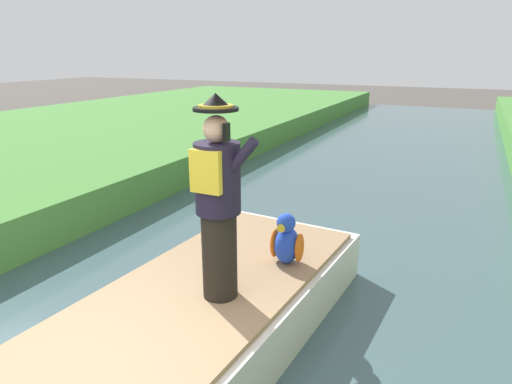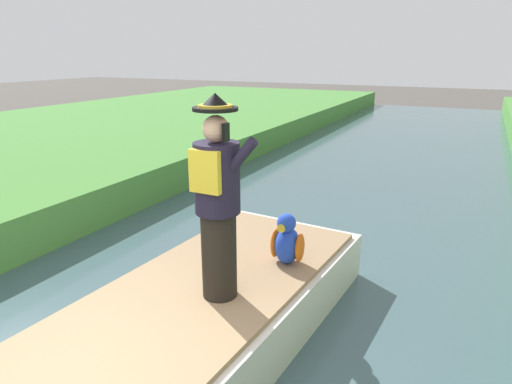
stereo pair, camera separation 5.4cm
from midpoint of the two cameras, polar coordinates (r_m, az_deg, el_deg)
boat at (r=4.66m, az=-6.60°, el=-14.89°), size 2.09×4.32×0.61m
person_pirate at (r=3.93m, az=-5.20°, el=-1.14°), size 0.61×0.42×1.85m
parrot_plush at (r=4.80m, az=3.60°, el=-6.30°), size 0.36×0.35×0.57m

